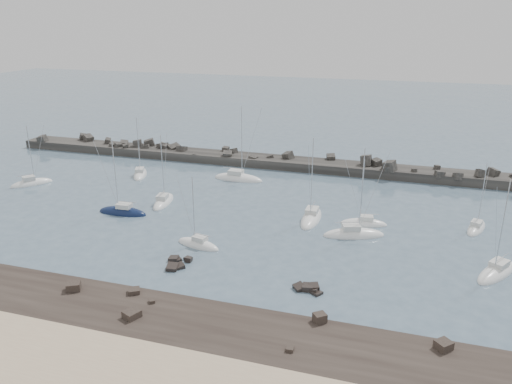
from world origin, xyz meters
TOP-DOWN VIEW (x-y plane):
  - ground at (0.00, 0.00)m, footprint 400.00×400.00m
  - rock_shelf at (-0.16, -21.97)m, footprint 140.00×12.22m
  - rock_cluster_near at (-3.63, -9.15)m, footprint 3.16×4.54m
  - rock_cluster_far at (13.90, -10.18)m, footprint 3.80×2.47m
  - breakwater at (-7.73, 38.00)m, footprint 115.00×7.36m
  - sailboat_0 at (-44.22, 12.23)m, footprint 6.49×7.44m
  - sailboat_1 at (-27.52, 23.58)m, footprint 5.34×8.25m
  - sailboat_2 at (-19.82, 4.45)m, footprint 8.33×2.88m
  - sailboat_3 at (-15.73, 10.70)m, footprint 3.63×8.21m
  - sailboat_4 at (-7.80, 26.74)m, footprint 9.92×3.27m
  - sailboat_5 at (-3.28, -3.07)m, footprint 7.03×3.54m
  - sailboat_6 at (9.81, 11.03)m, footprint 2.86×9.07m
  - sailboat_7 at (16.91, 6.73)m, footprint 9.33×5.48m
  - sailboat_8 at (17.91, 11.37)m, footprint 7.33×3.32m
  - sailboat_9 at (34.17, 14.65)m, footprint 4.16×7.22m
  - sailboat_10 at (35.17, 0.58)m, footprint 6.69×8.61m

SIDE VIEW (x-z plane):
  - ground at x=0.00m, z-range 0.00..0.00m
  - rock_shelf at x=-0.16m, z-range -1.00..1.03m
  - rock_cluster_near at x=-3.63m, z-range -0.63..0.80m
  - rock_cluster_far at x=13.90m, z-range -0.58..0.75m
  - sailboat_9 at x=34.17m, z-range -5.38..5.64m
  - sailboat_8 at x=17.91m, z-range -5.51..5.79m
  - sailboat_10 at x=35.17m, z-range -6.58..6.86m
  - sailboat_1 at x=-27.52m, z-range -6.17..6.45m
  - sailboat_5 at x=-3.28m, z-range -5.30..5.59m
  - sailboat_6 at x=9.81m, z-range -7.03..7.32m
  - sailboat_3 at x=-15.73m, z-range -6.19..6.49m
  - sailboat_7 at x=16.91m, z-range -6.94..7.24m
  - sailboat_0 at x=-44.22m, z-range -5.96..6.26m
  - sailboat_2 at x=-19.82m, z-range -6.45..6.76m
  - sailboat_4 at x=-7.80m, z-range -7.66..7.97m
  - breakwater at x=-7.73m, z-range -2.41..3.05m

